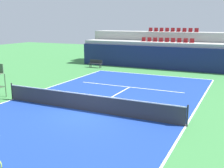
# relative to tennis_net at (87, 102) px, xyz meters

# --- Properties ---
(ground_plane) EXTENTS (80.00, 80.00, 0.00)m
(ground_plane) POSITION_rel_tennis_net_xyz_m (0.00, 0.00, -0.51)
(ground_plane) COLOR #387A3D
(court_surface) EXTENTS (11.00, 24.00, 0.01)m
(court_surface) POSITION_rel_tennis_net_xyz_m (0.00, 0.00, -0.50)
(court_surface) COLOR navy
(court_surface) RESTS_ON ground_plane
(baseline_far) EXTENTS (11.00, 0.10, 0.00)m
(baseline_far) POSITION_rel_tennis_net_xyz_m (0.00, 11.95, -0.50)
(baseline_far) COLOR white
(baseline_far) RESTS_ON court_surface
(sideline_left) EXTENTS (0.10, 24.00, 0.00)m
(sideline_left) POSITION_rel_tennis_net_xyz_m (-5.45, 0.00, -0.50)
(sideline_left) COLOR white
(sideline_left) RESTS_ON court_surface
(sideline_right) EXTENTS (0.10, 24.00, 0.00)m
(sideline_right) POSITION_rel_tennis_net_xyz_m (5.45, 0.00, -0.50)
(sideline_right) COLOR white
(sideline_right) RESTS_ON court_surface
(service_line_far) EXTENTS (8.26, 0.10, 0.00)m
(service_line_far) POSITION_rel_tennis_net_xyz_m (0.00, 6.40, -0.50)
(service_line_far) COLOR white
(service_line_far) RESTS_ON court_surface
(centre_service_line) EXTENTS (0.10, 6.40, 0.00)m
(centre_service_line) POSITION_rel_tennis_net_xyz_m (0.00, 3.20, -0.50)
(centre_service_line) COLOR white
(centre_service_line) RESTS_ON court_surface
(back_wall) EXTENTS (18.70, 0.30, 2.35)m
(back_wall) POSITION_rel_tennis_net_xyz_m (0.00, 15.40, 0.67)
(back_wall) COLOR navy
(back_wall) RESTS_ON ground_plane
(stands_tier_lower) EXTENTS (18.70, 2.40, 2.74)m
(stands_tier_lower) POSITION_rel_tennis_net_xyz_m (0.00, 16.75, 0.86)
(stands_tier_lower) COLOR #9E9E99
(stands_tier_lower) RESTS_ON ground_plane
(stands_tier_upper) EXTENTS (18.70, 2.40, 3.74)m
(stands_tier_upper) POSITION_rel_tennis_net_xyz_m (0.00, 19.15, 1.36)
(stands_tier_upper) COLOR #9E9E99
(stands_tier_upper) RESTS_ON ground_plane
(seating_row_lower) EXTENTS (5.69, 0.44, 0.44)m
(seating_row_lower) POSITION_rel_tennis_net_xyz_m (0.00, 16.84, 2.36)
(seating_row_lower) COLOR maroon
(seating_row_lower) RESTS_ON stands_tier_lower
(seating_row_upper) EXTENTS (5.69, 0.44, 0.44)m
(seating_row_upper) POSITION_rel_tennis_net_xyz_m (0.00, 19.24, 3.36)
(seating_row_upper) COLOR maroon
(seating_row_upper) RESTS_ON stands_tier_upper
(tennis_net) EXTENTS (11.08, 0.08, 1.07)m
(tennis_net) POSITION_rel_tennis_net_xyz_m (0.00, 0.00, 0.00)
(tennis_net) COLOR black
(tennis_net) RESTS_ON court_surface
(player_bench) EXTENTS (1.50, 0.40, 0.85)m
(player_bench) POSITION_rel_tennis_net_xyz_m (-6.83, 13.44, -0.00)
(player_bench) COLOR #232328
(player_bench) RESTS_ON ground_plane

